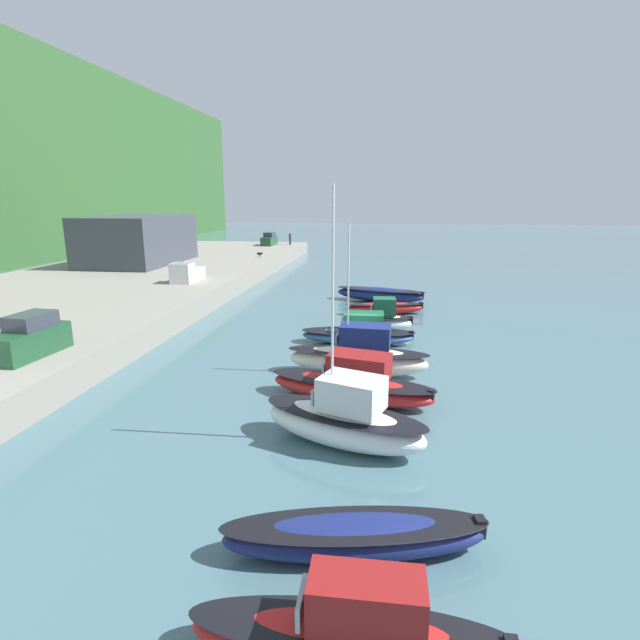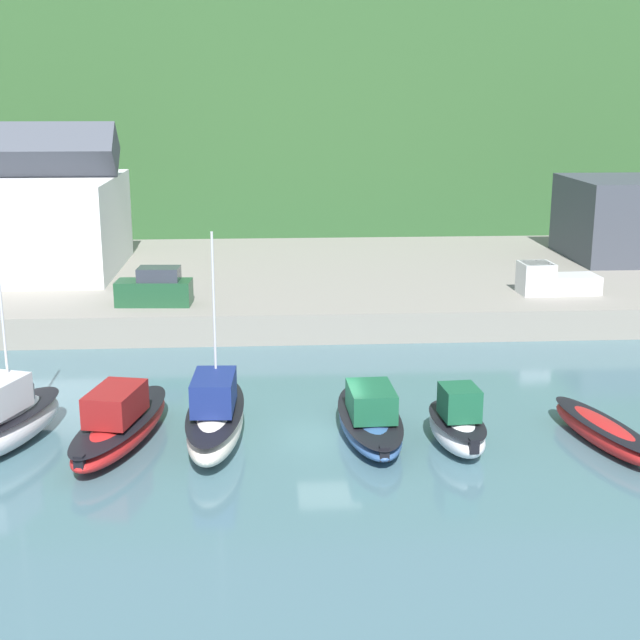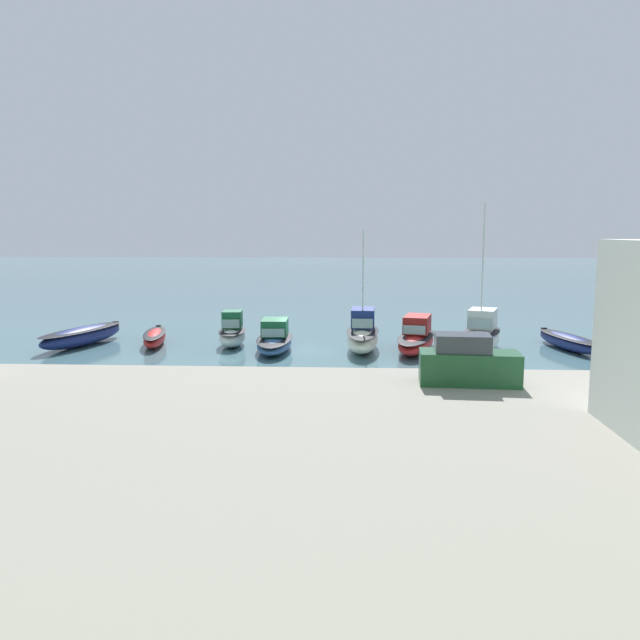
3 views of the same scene
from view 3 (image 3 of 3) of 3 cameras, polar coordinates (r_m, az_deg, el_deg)
ground_plane at (r=43.75m, az=-1.98°, el=-2.73°), size 320.00×320.00×0.00m
quay_promenade at (r=18.36m, az=-9.30°, el=-15.57°), size 117.84×25.96×1.71m
moored_boat_0 at (r=48.42m, az=25.35°, el=-1.57°), size 1.69×7.08×2.09m
moored_boat_1 at (r=47.10m, az=21.71°, el=-1.82°), size 3.11×7.65×1.06m
moored_boat_2 at (r=44.53m, az=14.54°, el=-1.38°), size 4.56×7.31×10.11m
moored_boat_3 at (r=43.83m, az=8.80°, el=-1.64°), size 4.10×8.57×2.42m
moored_boat_4 at (r=43.63m, az=3.93°, el=-1.34°), size 2.55×7.98×8.32m
moored_boat_5 at (r=43.62m, az=-4.17°, el=-1.77°), size 2.68×7.75×2.14m
moored_boat_6 at (r=45.47m, az=-8.02°, el=-1.21°), size 2.23×4.81×2.54m
moored_boat_7 at (r=47.12m, az=-14.87°, el=-1.54°), size 2.88×6.87×1.03m
moored_boat_8 at (r=48.41m, az=-20.91°, el=-1.34°), size 4.29×8.87×1.37m
parked_car_2 at (r=27.49m, az=13.36°, el=-3.82°), size 4.31×2.06×2.16m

